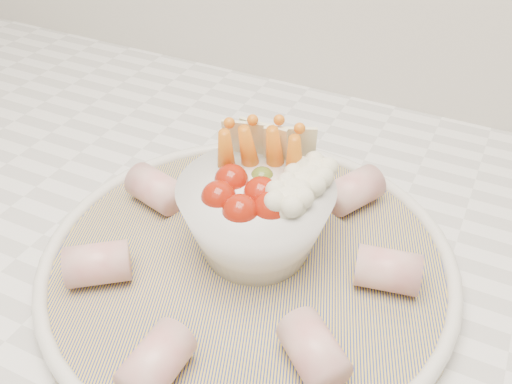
% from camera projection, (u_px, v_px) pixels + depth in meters
% --- Properties ---
extents(serving_platter, '(0.44, 0.44, 0.02)m').
position_uv_depth(serving_platter, '(248.00, 262.00, 0.48)').
color(serving_platter, navy).
rests_on(serving_platter, kitchen_counter).
extents(veggie_bowl, '(0.13, 0.13, 0.11)m').
position_uv_depth(veggie_bowl, '(259.00, 211.00, 0.46)').
color(veggie_bowl, white).
rests_on(veggie_bowl, serving_platter).
extents(cured_meat_rolls, '(0.27, 0.30, 0.03)m').
position_uv_depth(cured_meat_rolls, '(247.00, 244.00, 0.46)').
color(cured_meat_rolls, '#BC5658').
rests_on(cured_meat_rolls, serving_platter).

